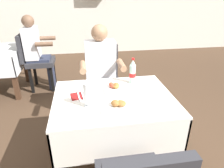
# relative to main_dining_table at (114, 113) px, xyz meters

# --- Properties ---
(ground_plane) EXTENTS (11.00, 11.00, 0.00)m
(ground_plane) POSITION_rel_main_dining_table_xyz_m (0.15, -0.05, -0.56)
(ground_plane) COLOR #473323
(main_dining_table) EXTENTS (1.06, 0.83, 0.74)m
(main_dining_table) POSITION_rel_main_dining_table_xyz_m (0.00, 0.00, 0.00)
(main_dining_table) COLOR white
(main_dining_table) RESTS_ON ground
(chair_far_diner_seat) EXTENTS (0.44, 0.50, 0.97)m
(chair_far_diner_seat) POSITION_rel_main_dining_table_xyz_m (0.00, 0.81, -0.01)
(chair_far_diner_seat) COLOR #2D2D33
(chair_far_diner_seat) RESTS_ON ground
(seated_diner_far) EXTENTS (0.50, 0.46, 1.26)m
(seated_diner_far) POSITION_rel_main_dining_table_xyz_m (-0.04, 0.70, 0.15)
(seated_diner_far) COLOR #282D42
(seated_diner_far) RESTS_ON ground
(plate_near_camera) EXTENTS (0.24, 0.24, 0.06)m
(plate_near_camera) POSITION_rel_main_dining_table_xyz_m (-0.01, -0.17, 0.20)
(plate_near_camera) COLOR white
(plate_near_camera) RESTS_ON main_dining_table
(plate_far_diner) EXTENTS (0.24, 0.24, 0.07)m
(plate_far_diner) POSITION_rel_main_dining_table_xyz_m (0.04, 0.15, 0.20)
(plate_far_diner) COLOR white
(plate_far_diner) RESTS_ON main_dining_table
(beer_glass_left) EXTENTS (0.07, 0.07, 0.21)m
(beer_glass_left) POSITION_rel_main_dining_table_xyz_m (-0.23, -0.13, 0.29)
(beer_glass_left) COLOR white
(beer_glass_left) RESTS_ON main_dining_table
(cola_bottle_primary) EXTENTS (0.06, 0.06, 0.27)m
(cola_bottle_primary) POSITION_rel_main_dining_table_xyz_m (0.23, 0.26, 0.29)
(cola_bottle_primary) COLOR silver
(cola_bottle_primary) RESTS_ON main_dining_table
(napkin_cutlery_set) EXTENTS (0.19, 0.20, 0.01)m
(napkin_cutlery_set) POSITION_rel_main_dining_table_xyz_m (-0.29, 0.06, 0.18)
(napkin_cutlery_set) COLOR maroon
(napkin_cutlery_set) RESTS_ON main_dining_table
(background_chair_right) EXTENTS (0.50, 0.44, 0.97)m
(background_chair_right) POSITION_rel_main_dining_table_xyz_m (-1.05, 1.85, -0.01)
(background_chair_right) COLOR #2D2D33
(background_chair_right) RESTS_ON ground
(background_patron) EXTENTS (0.46, 0.50, 1.26)m
(background_patron) POSITION_rel_main_dining_table_xyz_m (-1.00, 1.85, 0.15)
(background_patron) COLOR #282D42
(background_patron) RESTS_ON ground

